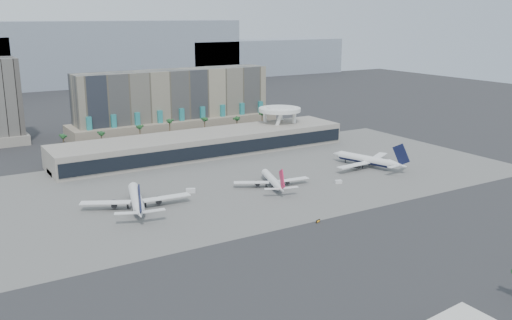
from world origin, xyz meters
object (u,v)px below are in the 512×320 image
service_vehicle_a (191,191)px  service_vehicle_b (338,182)px  airliner_centre (272,180)px  airliner_left (136,199)px  airliner_right (368,160)px  taxiway_sign (318,221)px

service_vehicle_a → service_vehicle_b: 69.34m
airliner_centre → airliner_left: bearing=-165.7°
airliner_right → taxiway_sign: bearing=-161.0°
airliner_left → airliner_right: 124.97m
airliner_centre → service_vehicle_b: 31.70m
airliner_left → service_vehicle_a: size_ratio=10.95×
airliner_right → taxiway_sign: airliner_right is taller
airliner_left → airliner_centre: 63.87m
taxiway_sign → airliner_centre: bearing=58.4°
airliner_centre → service_vehicle_a: (-36.06, 11.23, -2.21)m
service_vehicle_b → airliner_left: bearing=-174.5°
airliner_centre → service_vehicle_b: bearing=-3.5°
airliner_centre → airliner_right: (61.21, 3.98, 0.69)m
airliner_left → airliner_right: (124.97, 0.37, -0.12)m
airliner_centre → service_vehicle_b: airliner_centre is taller
airliner_right → service_vehicle_b: (-31.72, -15.36, -3.10)m
service_vehicle_b → taxiway_sign: 53.75m
airliner_right → airliner_left: bearing=163.2°
service_vehicle_a → service_vehicle_b: (65.55, -22.60, -0.20)m
airliner_centre → airliner_right: airliner_right is taller
airliner_centre → service_vehicle_a: airliner_centre is taller
airliner_left → service_vehicle_b: airliner_left is taller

